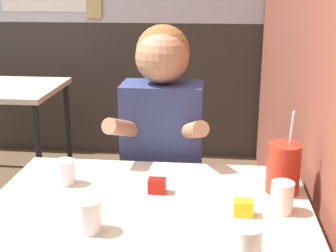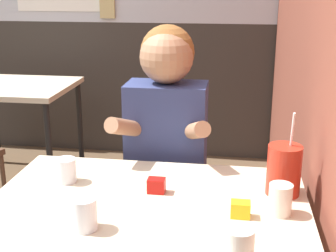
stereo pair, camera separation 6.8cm
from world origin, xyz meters
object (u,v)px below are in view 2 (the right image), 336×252
at_px(main_table, 146,223).
at_px(cocktail_pitcher, 284,170).
at_px(person_seated, 167,158).
at_px(background_table, 16,97).

height_order(main_table, cocktail_pitcher, cocktail_pitcher).
xyz_separation_m(main_table, cocktail_pitcher, (0.44, 0.15, 0.15)).
relative_size(main_table, person_seated, 0.84).
bearing_deg(main_table, cocktail_pitcher, 18.45).
xyz_separation_m(background_table, person_seated, (1.24, -1.12, 0.04)).
bearing_deg(cocktail_pitcher, person_seated, 139.39).
bearing_deg(person_seated, background_table, 138.01).
bearing_deg(background_table, cocktail_pitcher, -41.62).
height_order(background_table, cocktail_pitcher, cocktail_pitcher).
distance_m(background_table, person_seated, 1.67).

